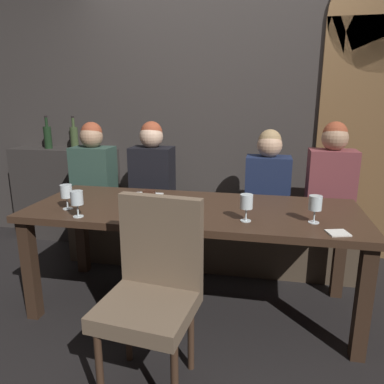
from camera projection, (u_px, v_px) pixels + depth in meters
ground at (193, 305)px, 2.63m from camera, size 9.00×9.00×0.00m
back_wall_tiled at (219, 92)px, 3.41m from camera, size 6.00×0.12×3.00m
arched_door at (374, 108)px, 3.11m from camera, size 0.90×0.05×2.55m
back_counter at (67, 194)px, 3.80m from camera, size 1.10×0.28×0.95m
dining_table at (193, 220)px, 2.47m from camera, size 2.20×0.84×0.74m
banquette_bench at (209, 240)px, 3.24m from camera, size 2.50×0.44×0.45m
chair_near_side at (153, 283)px, 1.82m from camera, size 0.49×0.49×0.98m
diner_redhead at (94, 169)px, 3.26m from camera, size 0.36×0.24×0.80m
diner_bearded at (152, 171)px, 3.17m from camera, size 0.36×0.24×0.81m
diner_far_end at (268, 178)px, 3.00m from camera, size 0.36×0.24×0.76m
diner_near_end at (331, 177)px, 2.88m from camera, size 0.36×0.24×0.83m
wine_bottle_dark_red at (48, 137)px, 3.67m from camera, size 0.08×0.08×0.33m
wine_bottle_pale_label at (74, 137)px, 3.61m from camera, size 0.08×0.08×0.33m
wine_glass_far_left at (66, 192)px, 2.38m from camera, size 0.08×0.08×0.16m
wine_glass_center_back at (246, 203)px, 2.14m from camera, size 0.08×0.08×0.16m
wine_glass_end_right at (77, 199)px, 2.22m from camera, size 0.08×0.08×0.16m
wine_glass_far_right at (315, 204)px, 2.11m from camera, size 0.08×0.08×0.16m
espresso_cup at (153, 203)px, 2.44m from camera, size 0.12×0.12×0.06m
dessert_plate at (148, 195)px, 2.70m from camera, size 0.19×0.19×0.05m
fork_on_table at (131, 195)px, 2.75m from camera, size 0.07×0.16×0.01m
folded_napkin at (338, 233)px, 1.97m from camera, size 0.13×0.13×0.01m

